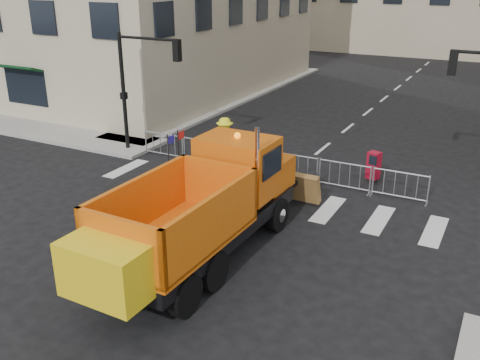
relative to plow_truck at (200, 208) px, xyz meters
The scene contains 10 objects.
ground 1.79m from the plow_truck, 139.17° to the right, with size 120.00×120.00×0.00m, color black.
sidewalk_back 8.30m from the plow_truck, 93.00° to the left, with size 64.00×5.00×0.15m, color gray.
traffic_light_left 11.08m from the plow_truck, 139.76° to the left, with size 0.18×0.18×5.40m, color black.
crowd_barriers 7.42m from the plow_truck, 99.24° to the left, with size 12.60×0.60×1.10m, color #9EA0A5, non-canonical shape.
plow_truck is the anchor object (origin of this frame).
cop_a 5.54m from the plow_truck, 92.29° to the left, with size 0.60×0.40×1.65m, color black.
cop_b 4.56m from the plow_truck, 101.68° to the left, with size 0.93×0.72×1.90m, color black.
cop_c 5.11m from the plow_truck, 87.80° to the left, with size 1.14×0.47×1.94m, color black.
worker 8.36m from the plow_truck, 114.53° to the left, with size 1.25×0.72×1.94m, color yellow.
newspaper_box 8.99m from the plow_truck, 72.04° to the left, with size 0.45×0.40×1.10m, color maroon.
Camera 1 is at (7.73, -11.15, 7.87)m, focal length 40.00 mm.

